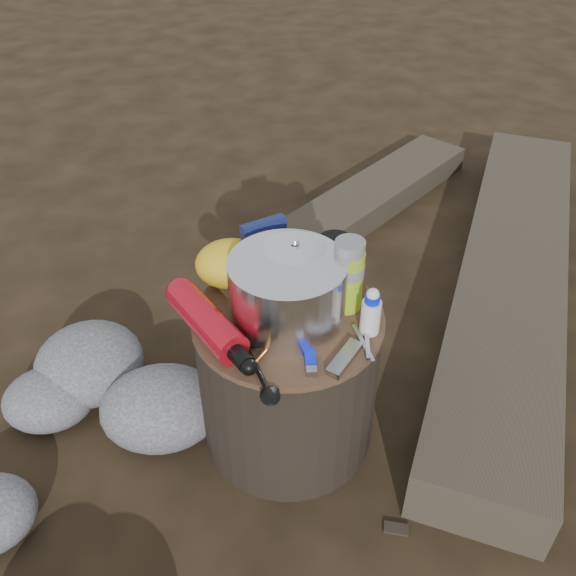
{
  "coord_description": "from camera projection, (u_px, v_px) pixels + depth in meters",
  "views": [
    {
      "loc": [
        -0.13,
        -1.05,
        1.32
      ],
      "look_at": [
        0.0,
        0.0,
        0.48
      ],
      "focal_mm": 38.8,
      "sensor_mm": 36.0,
      "label": 1
    }
  ],
  "objects": [
    {
      "name": "rock_ring",
      "position": [
        78.0,
        497.0,
        1.37
      ],
      "size": [
        0.47,
        1.03,
        0.2
      ],
      "primitive_type": null,
      "color": "slate",
      "rests_on": "ground"
    },
    {
      "name": "fuel_bottle",
      "position": [
        207.0,
        321.0,
        1.33
      ],
      "size": [
        0.21,
        0.3,
        0.07
      ],
      "primitive_type": null,
      "rotation": [
        0.0,
        0.0,
        0.49
      ],
      "color": "#B2101D",
      "rests_on": "stump"
    },
    {
      "name": "stuff_sack",
      "position": [
        230.0,
        263.0,
        1.46
      ],
      "size": [
        0.16,
        0.13,
        0.11
      ],
      "primitive_type": "ellipsoid",
      "color": "gold",
      "rests_on": "stump"
    },
    {
      "name": "food_pouch",
      "position": [
        266.0,
        248.0,
        1.49
      ],
      "size": [
        0.11,
        0.07,
        0.14
      ],
      "primitive_type": "cube",
      "rotation": [
        0.0,
        0.0,
        0.4
      ],
      "color": "navy",
      "rests_on": "stump"
    },
    {
      "name": "ground",
      "position": [
        288.0,
        430.0,
        1.65
      ],
      "size": [
        60.0,
        60.0,
        0.0
      ],
      "primitive_type": "plane",
      "color": "black",
      "rests_on": "ground"
    },
    {
      "name": "thermos",
      "position": [
        348.0,
        275.0,
        1.37
      ],
      "size": [
        0.07,
        0.07,
        0.17
      ],
      "primitive_type": "cylinder",
      "color": "#95BA20",
      "rests_on": "stump"
    },
    {
      "name": "camping_pot",
      "position": [
        295.0,
        273.0,
        1.38
      ],
      "size": [
        0.17,
        0.17,
        0.17
      ],
      "primitive_type": "cylinder",
      "color": "white",
      "rests_on": "stump"
    },
    {
      "name": "squeeze_bottle",
      "position": [
        371.0,
        313.0,
        1.33
      ],
      "size": [
        0.04,
        0.04,
        0.1
      ],
      "primitive_type": "cylinder",
      "color": "silver",
      "rests_on": "stump"
    },
    {
      "name": "pot_grabber",
      "position": [
        363.0,
        342.0,
        1.32
      ],
      "size": [
        0.03,
        0.12,
        0.01
      ],
      "primitive_type": null,
      "rotation": [
        0.0,
        0.0,
        -0.01
      ],
      "color": "#A5A5A9",
      "rests_on": "stump"
    },
    {
      "name": "spork",
      "position": [
        258.0,
        370.0,
        1.26
      ],
      "size": [
        0.07,
        0.16,
        0.01
      ],
      "primitive_type": null,
      "rotation": [
        0.0,
        0.0,
        0.25
      ],
      "color": "black",
      "rests_on": "stump"
    },
    {
      "name": "stump",
      "position": [
        288.0,
        377.0,
        1.52
      ],
      "size": [
        0.43,
        0.43,
        0.4
      ],
      "primitive_type": "cylinder",
      "color": "black",
      "rests_on": "ground"
    },
    {
      "name": "foil_windscreen",
      "position": [
        287.0,
        291.0,
        1.34
      ],
      "size": [
        0.26,
        0.26,
        0.16
      ],
      "primitive_type": "cylinder",
      "color": "white",
      "rests_on": "stump"
    },
    {
      "name": "lighter",
      "position": [
        310.0,
        356.0,
        1.29
      ],
      "size": [
        0.03,
        0.09,
        0.02
      ],
      "primitive_type": "cube",
      "rotation": [
        0.0,
        0.0,
        -0.07
      ],
      "color": "#0922F0",
      "rests_on": "stump"
    },
    {
      "name": "multitool",
      "position": [
        345.0,
        358.0,
        1.28
      ],
      "size": [
        0.09,
        0.11,
        0.02
      ],
      "primitive_type": "cube",
      "rotation": [
        0.0,
        0.0,
        -0.68
      ],
      "color": "#A5A5A9",
      "rests_on": "stump"
    },
    {
      "name": "log_small",
      "position": [
        364.0,
        202.0,
        2.47
      ],
      "size": [
        1.04,
        0.95,
        0.1
      ],
      "primitive_type": "cube",
      "rotation": [
        0.0,
        0.0,
        -0.85
      ],
      "color": "#3C3328",
      "rests_on": "ground"
    },
    {
      "name": "travel_mug",
      "position": [
        334.0,
        259.0,
        1.47
      ],
      "size": [
        0.08,
        0.08,
        0.11
      ],
      "primitive_type": "cylinder",
      "color": "black",
      "rests_on": "stump"
    },
    {
      "name": "log_main",
      "position": [
        511.0,
        275.0,
        2.05
      ],
      "size": [
        1.14,
        1.81,
        0.16
      ],
      "primitive_type": "cube",
      "rotation": [
        0.0,
        0.0,
        -0.47
      ],
      "color": "#3C3328",
      "rests_on": "ground"
    }
  ]
}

